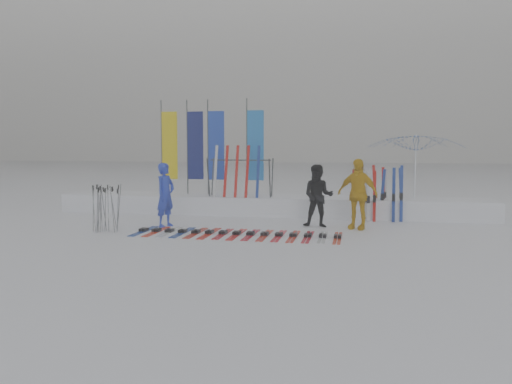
% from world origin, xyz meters
% --- Properties ---
extents(ground, '(120.00, 120.00, 0.00)m').
position_xyz_m(ground, '(0.00, 0.00, 0.00)').
color(ground, white).
rests_on(ground, ground).
extents(snow_bank, '(14.00, 1.60, 0.60)m').
position_xyz_m(snow_bank, '(0.00, 4.60, 0.30)').
color(snow_bank, white).
rests_on(snow_bank, ground).
extents(person_blue, '(0.60, 0.74, 1.77)m').
position_xyz_m(person_blue, '(-2.34, 1.52, 0.88)').
color(person_blue, '#2138C4').
rests_on(person_blue, ground).
extents(person_black, '(0.87, 0.70, 1.72)m').
position_xyz_m(person_black, '(1.81, 2.26, 0.86)').
color(person_black, black).
rests_on(person_black, ground).
extents(person_yellow, '(1.20, 0.83, 1.89)m').
position_xyz_m(person_yellow, '(2.86, 2.15, 0.95)').
color(person_yellow, gold).
rests_on(person_yellow, ground).
extents(tent_canopy, '(3.27, 3.32, 2.71)m').
position_xyz_m(tent_canopy, '(4.64, 4.92, 1.35)').
color(tent_canopy, white).
rests_on(tent_canopy, ground).
extents(ski_row, '(5.18, 1.69, 0.07)m').
position_xyz_m(ski_row, '(-0.09, 0.64, 0.04)').
color(ski_row, navy).
rests_on(ski_row, ground).
extents(pole_cluster, '(0.77, 0.85, 1.25)m').
position_xyz_m(pole_cluster, '(-3.59, 0.43, 0.60)').
color(pole_cluster, '#595B60').
rests_on(pole_cluster, ground).
extents(feather_flags, '(3.59, 0.15, 3.20)m').
position_xyz_m(feather_flags, '(-2.12, 4.84, 2.24)').
color(feather_flags, '#383A3F').
rests_on(feather_flags, ground).
extents(ski_rack, '(2.04, 0.80, 1.23)m').
position_xyz_m(ski_rack, '(-0.84, 4.20, 1.38)').
color(ski_rack, '#383A3F').
rests_on(ski_rack, ground).
extents(upright_skis, '(1.51, 1.21, 1.67)m').
position_xyz_m(upright_skis, '(3.45, 4.11, 0.78)').
color(upright_skis, red).
rests_on(upright_skis, ground).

